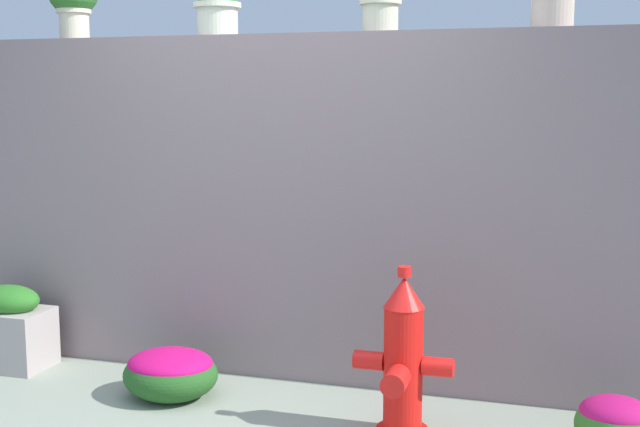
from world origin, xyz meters
name	(u,v)px	position (x,y,z in m)	size (l,w,h in m)	color
stone_wall	(289,208)	(0.00, 1.27, 0.99)	(5.48, 0.34, 1.98)	gray
fire_hydrant	(403,361)	(0.83, 0.53, 0.37)	(0.49, 0.39, 0.84)	red
flower_bush_left	(170,372)	(-0.48, 0.66, 0.14)	(0.53, 0.47, 0.28)	#245620
flower_bush_right	(615,422)	(1.82, 0.63, 0.14)	(0.37, 0.33, 0.28)	#347126
planter_box	(9,328)	(-1.66, 0.84, 0.24)	(0.48, 0.33, 0.51)	#A99E9A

